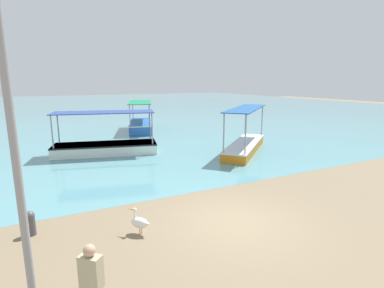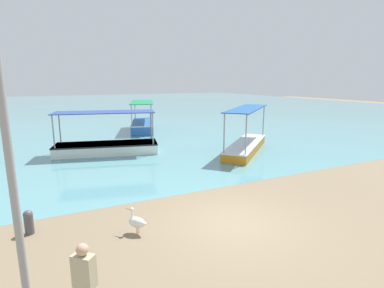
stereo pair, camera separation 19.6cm
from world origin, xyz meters
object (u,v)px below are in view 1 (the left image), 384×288
object	(u,v)px
mooring_bollard	(30,222)
fisherman_standing	(92,284)
pelican	(139,222)
fishing_boat_near_right	(106,146)
fishing_boat_far_left	(245,144)
fishing_boat_outer	(141,124)
lamp_post	(13,141)

from	to	relation	value
mooring_bollard	fisherman_standing	bearing A→B (deg)	-75.39
pelican	mooring_bollard	size ratio (longest dim) A/B	1.07
fishing_boat_near_right	fishing_boat_far_left	world-z (taller)	fishing_boat_far_left
fisherman_standing	fishing_boat_far_left	bearing A→B (deg)	43.39
fishing_boat_near_right	pelican	size ratio (longest dim) A/B	8.16
fishing_boat_outer	fisherman_standing	distance (m)	22.67
fishing_boat_far_left	lamp_post	xyz separation A→B (m)	(-11.96, -9.80, 3.01)
pelican	mooring_bollard	world-z (taller)	pelican
fishing_boat_far_left	lamp_post	distance (m)	15.75
fishing_boat_outer	mooring_bollard	size ratio (longest dim) A/B	8.54
mooring_bollard	fisherman_standing	world-z (taller)	fisherman_standing
fishing_boat_near_right	fishing_boat_far_left	xyz separation A→B (m)	(8.19, -3.34, -0.00)
pelican	fishing_boat_near_right	bearing A→B (deg)	84.50
fisherman_standing	fishing_boat_outer	bearing A→B (deg)	70.94
lamp_post	pelican	bearing A→B (deg)	41.49
fishing_boat_far_left	lamp_post	size ratio (longest dim) A/B	0.94
pelican	fisherman_standing	world-z (taller)	fisherman_standing
fishing_boat_far_left	fisherman_standing	size ratio (longest dim) A/B	3.52
fishing_boat_near_right	pelican	world-z (taller)	fishing_boat_near_right
pelican	lamp_post	size ratio (longest dim) A/B	0.13
lamp_post	mooring_bollard	size ratio (longest dim) A/B	8.44
fishing_boat_outer	fisherman_standing	bearing A→B (deg)	-109.06
mooring_bollard	fishing_boat_outer	bearing A→B (deg)	63.38
lamp_post	fisherman_standing	bearing A→B (deg)	-30.68
lamp_post	fisherman_standing	distance (m)	2.85
fishing_boat_outer	fishing_boat_far_left	world-z (taller)	fishing_boat_far_left
pelican	lamp_post	bearing A→B (deg)	-138.51
fishing_boat_near_right	fisherman_standing	size ratio (longest dim) A/B	3.86
fishing_boat_far_left	mooring_bollard	size ratio (longest dim) A/B	7.96
fishing_boat_near_right	lamp_post	xyz separation A→B (m)	(-3.77, -13.13, 3.01)
fishing_boat_outer	pelican	bearing A→B (deg)	-107.03
fishing_boat_far_left	lamp_post	bearing A→B (deg)	-140.69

